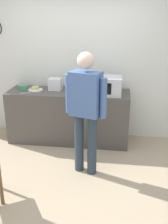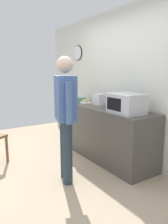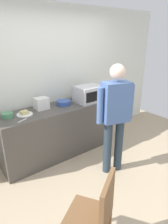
{
  "view_description": "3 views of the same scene",
  "coord_description": "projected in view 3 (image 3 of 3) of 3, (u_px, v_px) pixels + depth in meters",
  "views": [
    {
      "loc": [
        0.73,
        -3.14,
        2.21
      ],
      "look_at": [
        0.21,
        0.66,
        0.76
      ],
      "focal_mm": 43.47,
      "sensor_mm": 36.0,
      "label": 1
    },
    {
      "loc": [
        2.91,
        -1.14,
        1.55
      ],
      "look_at": [
        -0.01,
        0.73,
        0.89
      ],
      "focal_mm": 35.77,
      "sensor_mm": 36.0,
      "label": 2
    },
    {
      "loc": [
        -1.75,
        -1.65,
        2.08
      ],
      "look_at": [
        0.13,
        0.79,
        0.89
      ],
      "focal_mm": 31.96,
      "sensor_mm": 36.0,
      "label": 3
    }
  ],
  "objects": [
    {
      "name": "ground_plane",
      "position": [
        110.0,
        185.0,
        2.97
      ],
      "size": [
        6.0,
        6.0,
        0.0
      ],
      "primitive_type": "plane",
      "color": "tan"
    },
    {
      "name": "back_wall",
      "position": [
        52.0,
        80.0,
        3.68
      ],
      "size": [
        5.4,
        0.13,
        2.6
      ],
      "color": "silver",
      "rests_on": "ground_plane"
    },
    {
      "name": "kitchen_counter",
      "position": [
        58.0,
        131.0,
        3.63
      ],
      "size": [
        2.08,
        0.62,
        0.91
      ],
      "primitive_type": "cube",
      "color": "#4C4742",
      "rests_on": "ground_plane"
    },
    {
      "name": "microwave",
      "position": [
        89.0,
        94.0,
        3.72
      ],
      "size": [
        0.5,
        0.39,
        0.3
      ],
      "color": "silver",
      "rests_on": "kitchen_counter"
    },
    {
      "name": "sandwich_plate",
      "position": [
        25.0,
        114.0,
        3.14
      ],
      "size": [
        0.25,
        0.25,
        0.07
      ],
      "color": "white",
      "rests_on": "kitchen_counter"
    },
    {
      "name": "salad_bowl",
      "position": [
        7.0,
        115.0,
        3.03
      ],
      "size": [
        0.17,
        0.17,
        0.07
      ],
      "primitive_type": "cylinder",
      "color": "#4C8E60",
      "rests_on": "kitchen_counter"
    },
    {
      "name": "cereal_bowl",
      "position": [
        64.0,
        103.0,
        3.58
      ],
      "size": [
        0.25,
        0.25,
        0.08
      ],
      "primitive_type": "cylinder",
      "color": "#33519E",
      "rests_on": "kitchen_counter"
    },
    {
      "name": "toaster",
      "position": [
        41.0,
        103.0,
        3.35
      ],
      "size": [
        0.22,
        0.18,
        0.2
      ],
      "primitive_type": "cube",
      "color": "silver",
      "rests_on": "kitchen_counter"
    },
    {
      "name": "fork_utensil",
      "position": [
        34.0,
        107.0,
        3.46
      ],
      "size": [
        0.02,
        0.17,
        0.01
      ],
      "primitive_type": "cube",
      "rotation": [
        0.0,
        0.0,
        1.58
      ],
      "color": "silver",
      "rests_on": "kitchen_counter"
    },
    {
      "name": "spoon_utensil",
      "position": [
        22.0,
        121.0,
        2.92
      ],
      "size": [
        0.16,
        0.09,
        0.01
      ],
      "primitive_type": "cube",
      "rotation": [
        0.0,
        0.0,
        0.42
      ],
      "color": "silver",
      "rests_on": "kitchen_counter"
    },
    {
      "name": "person_standing",
      "position": [
        115.0,
        113.0,
        2.95
      ],
      "size": [
        0.57,
        0.35,
        1.72
      ],
      "color": "#273643",
      "rests_on": "ground_plane"
    },
    {
      "name": "wooden_chair",
      "position": [
        96.0,
        214.0,
        1.86
      ],
      "size": [
        0.55,
        0.55,
        0.94
      ],
      "color": "brown",
      "rests_on": "ground_plane"
    }
  ]
}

